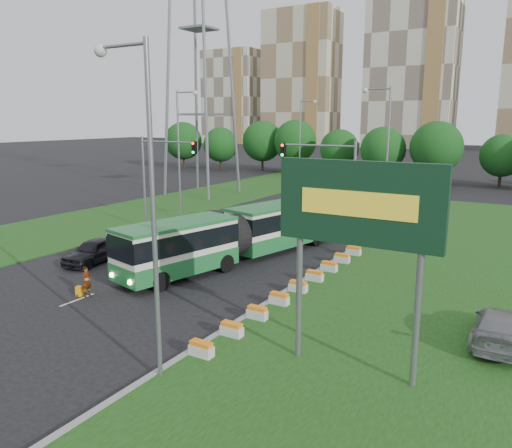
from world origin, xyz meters
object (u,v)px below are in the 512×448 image
Objects in this scene: traffic_mast_left at (158,169)px; car_left_near at (94,251)px; transmission_pylon at (199,11)px; car_left_far at (212,220)px; traffic_mast_median at (332,178)px; billboard at (358,213)px; articulated_bus at (238,234)px; pedestrian at (87,282)px; car_median at (499,327)px; shopping_trolley at (79,291)px.

traffic_mast_left is 10.92m from car_left_near.
car_left_far is at bearing -51.02° from transmission_pylon.
traffic_mast_median is at bearing 33.83° from car_left_near.
billboard is at bearing -46.52° from transmission_pylon.
traffic_mast_median reaches higher than articulated_bus.
car_left_near is at bearing -66.78° from transmission_pylon.
articulated_bus is 10.41m from car_left_far.
transmission_pylon is at bearing 22.37° from pedestrian.
articulated_bus reaches higher than car_median.
transmission_pylon is at bearing -39.41° from car_median.
car_left_near is at bearing -139.83° from traffic_mast_median.
car_left_near is 24.51m from car_median.
car_left_far is (3.19, 3.16, -4.61)m from traffic_mast_left.
traffic_mast_left is 29.17m from car_median.
pedestrian is at bearing -62.60° from traffic_mast_left.
billboard reaches higher than car_median.
car_left_near reaches higher than car_median.
shopping_trolley is at bearing 178.21° from billboard.
traffic_mast_left is at bearing -176.23° from traffic_mast_median.
billboard is 17.68m from traffic_mast_median.
traffic_mast_left is 1.69× the size of car_left_near.
car_left_near is at bearing 40.46° from pedestrian.
shopping_trolley is at bearing 12.01° from car_median.
car_left_near is at bearing 111.37° from shopping_trolley.
traffic_mast_median reaches higher than car_left_near.
traffic_mast_median is 17.01m from car_left_near.
transmission_pylon is at bearing 116.86° from traffic_mast_left.
billboard is 27.16m from traffic_mast_left.
traffic_mast_median is 13.00m from car_left_far.
car_left_near is 6.77m from pedestrian.
transmission_pylon is 2.43× the size of articulated_bus.
transmission_pylon reaches higher than pedestrian.
car_left_far reaches higher than shopping_trolley.
car_left_near reaches higher than car_left_far.
transmission_pylon is at bearing 133.48° from billboard.
transmission_pylon is 43.26m from shopping_trolley.
traffic_mast_left is (-22.63, 15.00, -0.81)m from billboard.
traffic_mast_left is 0.44× the size of articulated_bus.
traffic_mast_left is 14.77× the size of shopping_trolley.
billboard is 16.11m from pedestrian.
billboard is 1.61× the size of car_median.
car_median is at bearing -5.07° from articulated_bus.
transmission_pylon is at bearing 144.53° from articulated_bus.
car_median is (4.52, 5.31, -5.29)m from billboard.
traffic_mast_median is at bearing -43.17° from car_median.
traffic_mast_median is 1.69× the size of car_left_near.
transmission_pylon is 37.63m from car_left_near.
transmission_pylon reaches higher than traffic_mast_median.
shopping_trolley is at bearing 106.62° from pedestrian.
traffic_mast_median is 0.18× the size of transmission_pylon.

